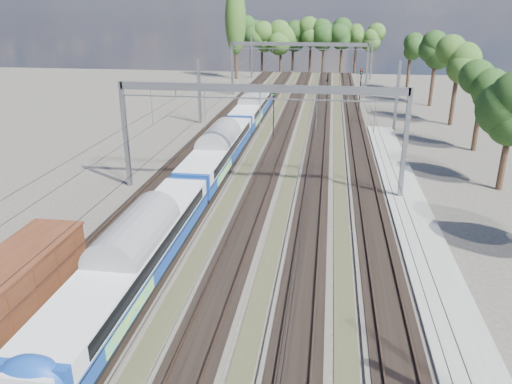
# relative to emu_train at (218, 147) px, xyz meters

# --- Properties ---
(track_bed) EXTENTS (21.00, 130.00, 0.34)m
(track_bed) POSITION_rel_emu_train_xyz_m (4.50, 10.61, -2.48)
(track_bed) COLOR #47423A
(track_bed) RESTS_ON ground
(platform) EXTENTS (3.00, 70.00, 0.30)m
(platform) POSITION_rel_emu_train_xyz_m (16.50, -14.39, -2.43)
(platform) COLOR gray
(platform) RESTS_ON ground
(catenary) EXTENTS (25.65, 130.00, 9.00)m
(catenary) POSITION_rel_emu_train_xyz_m (4.83, 18.29, 3.82)
(catenary) COLOR slate
(catenary) RESTS_ON ground
(tree_belt) EXTENTS (39.46, 98.40, 12.15)m
(tree_belt) POSITION_rel_emu_train_xyz_m (12.13, 58.31, 5.22)
(tree_belt) COLOR black
(tree_belt) RESTS_ON ground
(poplar) EXTENTS (4.40, 4.40, 19.04)m
(poplar) POSITION_rel_emu_train_xyz_m (-10.00, 63.61, 9.31)
(poplar) COLOR black
(poplar) RESTS_ON ground
(emu_train) EXTENTS (2.99, 63.30, 4.38)m
(emu_train) POSITION_rel_emu_train_xyz_m (0.00, 0.00, 0.00)
(emu_train) COLOR black
(emu_train) RESTS_ON ground
(worker) EXTENTS (0.66, 0.77, 1.79)m
(worker) POSITION_rel_emu_train_xyz_m (9.50, 60.10, -1.68)
(worker) COLOR black
(worker) RESTS_ON ground
(signal_near) EXTENTS (0.36, 0.33, 5.64)m
(signal_near) POSITION_rel_emu_train_xyz_m (3.60, 13.87, 1.00)
(signal_near) COLOR black
(signal_near) RESTS_ON ground
(signal_far) EXTENTS (0.42, 0.38, 6.38)m
(signal_far) POSITION_rel_emu_train_xyz_m (14.32, 30.09, 1.46)
(signal_far) COLOR black
(signal_far) RESTS_ON ground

